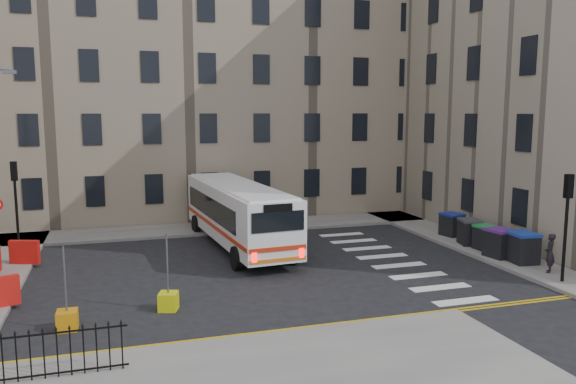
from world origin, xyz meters
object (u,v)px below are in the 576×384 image
wheelie_bin_a (523,247)px  wheelie_bin_c (486,238)px  wheelie_bin_e (452,224)px  wheelie_bin_d (470,232)px  bus (238,212)px  pedestrian (550,253)px  bollard_chevron (67,320)px  bollard_yellow (168,301)px  wheelie_bin_b (499,243)px

wheelie_bin_a → wheelie_bin_c: bearing=97.5°
wheelie_bin_e → wheelie_bin_c: bearing=-105.2°
wheelie_bin_a → wheelie_bin_d: size_ratio=0.99×
bus → wheelie_bin_c: bearing=-27.7°
wheelie_bin_a → pedestrian: 1.55m
bollard_chevron → bollard_yellow: bearing=15.3°
wheelie_bin_a → wheelie_bin_d: wheelie_bin_a is taller
wheelie_bin_c → wheelie_bin_a: bearing=-93.5°
wheelie_bin_b → bollard_yellow: size_ratio=2.13×
wheelie_bin_c → wheelie_bin_e: 3.13m
wheelie_bin_a → pedestrian: pedestrian is taller
wheelie_bin_e → bus: bearing=160.5°
wheelie_bin_b → wheelie_bin_d: (0.22, 2.48, -0.02)m
wheelie_bin_a → wheelie_bin_b: wheelie_bin_a is taller
wheelie_bin_e → pedestrian: pedestrian is taller
wheelie_bin_c → bollard_chevron: size_ratio=1.91×
bollard_chevron → bus: bearing=51.1°
bus → pedestrian: (10.88, -8.56, -0.80)m
wheelie_bin_a → wheelie_bin_c: (-0.05, 2.39, -0.08)m
bollard_yellow → wheelie_bin_b: bearing=8.2°
bus → wheelie_bin_b: (10.53, -5.93, -0.95)m
bollard_chevron → wheelie_bin_c: bearing=13.3°
bus → wheelie_bin_d: bearing=-22.4°
pedestrian → bollard_yellow: bearing=-46.7°
wheelie_bin_c → bollard_chevron: (-18.00, -4.26, -0.43)m
bus → wheelie_bin_e: bus is taller
wheelie_bin_c → wheelie_bin_d: (-0.08, 1.17, 0.04)m
wheelie_bin_b → bollard_yellow: bearing=-180.0°
bollard_yellow → wheelie_bin_d: bearing=17.2°
wheelie_bin_b → wheelie_bin_d: bearing=76.7°
wheelie_bin_d → pedestrian: (0.13, -5.11, 0.17)m
wheelie_bin_b → wheelie_bin_c: size_ratio=1.11×
wheelie_bin_a → pedestrian: (0.01, -1.54, 0.13)m
wheelie_bin_c → bollard_chevron: wheelie_bin_c is taller
wheelie_bin_a → wheelie_bin_e: 5.51m
bus → wheelie_bin_b: bus is taller
bus → pedestrian: bus is taller
wheelie_bin_a → wheelie_bin_e: (0.15, 5.51, -0.07)m
wheelie_bin_a → wheelie_bin_d: bearing=98.3°
bollard_yellow → bollard_chevron: same height
wheelie_bin_e → bollard_yellow: (-15.11, -6.53, -0.44)m
bus → wheelie_bin_e: 11.16m
wheelie_bin_a → bus: bearing=153.5°
wheelie_bin_e → bollard_chevron: 19.63m
bus → wheelie_bin_e: bearing=-12.3°
wheelie_bin_c → bollard_yellow: (-14.92, -3.41, -0.43)m
wheelie_bin_b → bollard_chevron: (-17.70, -2.95, -0.49)m
wheelie_bin_d → wheelie_bin_c: bearing=-71.6°
wheelie_bin_a → wheelie_bin_b: 1.14m
wheelie_bin_e → pedestrian: 7.06m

